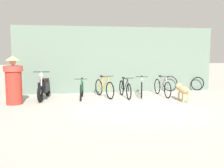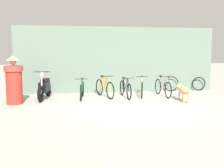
{
  "view_description": "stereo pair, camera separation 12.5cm",
  "coord_description": "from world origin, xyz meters",
  "px_view_note": "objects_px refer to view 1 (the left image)",
  "views": [
    {
      "loc": [
        -2.3,
        -7.76,
        1.78
      ],
      "look_at": [
        -0.66,
        1.21,
        0.65
      ],
      "focal_mm": 42.0,
      "sensor_mm": 36.0,
      "label": 1
    },
    {
      "loc": [
        -2.17,
        -7.79,
        1.78
      ],
      "look_at": [
        -0.66,
        1.21,
        0.65
      ],
      "focal_mm": 42.0,
      "sensor_mm": 36.0,
      "label": 2
    }
  ],
  "objects_px": {
    "bicycle_2": "(125,89)",
    "bicycle_4": "(162,87)",
    "motorcycle": "(44,88)",
    "person_in_robes": "(14,80)",
    "bicycle_3": "(142,88)",
    "spare_tire_left": "(197,84)",
    "bicycle_1": "(104,88)",
    "bicycle_0": "(82,90)",
    "spare_tire_right": "(170,84)",
    "stray_dog": "(182,90)"
  },
  "relations": [
    {
      "from": "bicycle_2",
      "to": "bicycle_4",
      "type": "relative_size",
      "value": 0.98
    },
    {
      "from": "motorcycle",
      "to": "person_in_robes",
      "type": "distance_m",
      "value": 1.3
    },
    {
      "from": "bicycle_3",
      "to": "spare_tire_left",
      "type": "bearing_deg",
      "value": 125.75
    },
    {
      "from": "bicycle_1",
      "to": "spare_tire_left",
      "type": "xyz_separation_m",
      "value": [
        4.52,
        1.03,
        -0.04
      ]
    },
    {
      "from": "bicycle_1",
      "to": "bicycle_4",
      "type": "bearing_deg",
      "value": 69.61
    },
    {
      "from": "bicycle_0",
      "to": "spare_tire_right",
      "type": "xyz_separation_m",
      "value": [
        4.07,
        1.19,
        0.01
      ]
    },
    {
      "from": "person_in_robes",
      "to": "spare_tire_left",
      "type": "distance_m",
      "value": 7.97
    },
    {
      "from": "bicycle_2",
      "to": "spare_tire_left",
      "type": "bearing_deg",
      "value": 105.93
    },
    {
      "from": "bicycle_2",
      "to": "bicycle_3",
      "type": "distance_m",
      "value": 0.75
    },
    {
      "from": "stray_dog",
      "to": "spare_tire_right",
      "type": "bearing_deg",
      "value": -9.41
    },
    {
      "from": "bicycle_1",
      "to": "person_in_robes",
      "type": "relative_size",
      "value": 0.98
    },
    {
      "from": "spare_tire_right",
      "to": "bicycle_0",
      "type": "bearing_deg",
      "value": -163.73
    },
    {
      "from": "motorcycle",
      "to": "stray_dog",
      "type": "relative_size",
      "value": 1.53
    },
    {
      "from": "spare_tire_left",
      "to": "bicycle_1",
      "type": "bearing_deg",
      "value": -167.18
    },
    {
      "from": "bicycle_2",
      "to": "bicycle_1",
      "type": "bearing_deg",
      "value": -105.78
    },
    {
      "from": "bicycle_4",
      "to": "bicycle_3",
      "type": "bearing_deg",
      "value": -99.83
    },
    {
      "from": "bicycle_2",
      "to": "person_in_robes",
      "type": "xyz_separation_m",
      "value": [
        -4.01,
        -0.64,
        0.48
      ]
    },
    {
      "from": "motorcycle",
      "to": "spare_tire_right",
      "type": "relative_size",
      "value": 2.76
    },
    {
      "from": "spare_tire_left",
      "to": "bicycle_0",
      "type": "bearing_deg",
      "value": -167.51
    },
    {
      "from": "bicycle_0",
      "to": "bicycle_3",
      "type": "bearing_deg",
      "value": 100.93
    },
    {
      "from": "bicycle_4",
      "to": "spare_tire_right",
      "type": "relative_size",
      "value": 2.51
    },
    {
      "from": "bicycle_3",
      "to": "spare_tire_left",
      "type": "xyz_separation_m",
      "value": [
        2.99,
        1.04,
        -0.03
      ]
    },
    {
      "from": "bicycle_1",
      "to": "bicycle_3",
      "type": "bearing_deg",
      "value": 72.53
    },
    {
      "from": "bicycle_1",
      "to": "bicycle_2",
      "type": "height_order",
      "value": "bicycle_1"
    },
    {
      "from": "bicycle_2",
      "to": "spare_tire_left",
      "type": "relative_size",
      "value": 2.7
    },
    {
      "from": "stray_dog",
      "to": "motorcycle",
      "type": "bearing_deg",
      "value": 78.33
    },
    {
      "from": "bicycle_0",
      "to": "stray_dog",
      "type": "height_order",
      "value": "bicycle_0"
    },
    {
      "from": "bicycle_0",
      "to": "person_in_robes",
      "type": "bearing_deg",
      "value": -66.9
    },
    {
      "from": "bicycle_0",
      "to": "motorcycle",
      "type": "xyz_separation_m",
      "value": [
        -1.4,
        0.16,
        0.08
      ]
    },
    {
      "from": "person_in_robes",
      "to": "bicycle_0",
      "type": "bearing_deg",
      "value": 175.83
    },
    {
      "from": "motorcycle",
      "to": "spare_tire_right",
      "type": "xyz_separation_m",
      "value": [
        5.47,
        1.03,
        -0.07
      ]
    },
    {
      "from": "spare_tire_left",
      "to": "stray_dog",
      "type": "bearing_deg",
      "value": -128.35
    },
    {
      "from": "bicycle_1",
      "to": "bicycle_4",
      "type": "relative_size",
      "value": 0.93
    },
    {
      "from": "bicycle_4",
      "to": "motorcycle",
      "type": "relative_size",
      "value": 0.91
    },
    {
      "from": "stray_dog",
      "to": "spare_tire_right",
      "type": "xyz_separation_m",
      "value": [
        0.52,
        2.34,
        -0.07
      ]
    },
    {
      "from": "stray_dog",
      "to": "person_in_robes",
      "type": "relative_size",
      "value": 0.75
    },
    {
      "from": "bicycle_0",
      "to": "spare_tire_left",
      "type": "distance_m",
      "value": 5.54
    },
    {
      "from": "bicycle_3",
      "to": "person_in_robes",
      "type": "height_order",
      "value": "person_in_robes"
    },
    {
      "from": "bicycle_0",
      "to": "bicycle_3",
      "type": "xyz_separation_m",
      "value": [
        2.41,
        0.15,
        0.01
      ]
    },
    {
      "from": "bicycle_3",
      "to": "stray_dog",
      "type": "height_order",
      "value": "bicycle_3"
    },
    {
      "from": "motorcycle",
      "to": "person_in_robes",
      "type": "relative_size",
      "value": 1.15
    },
    {
      "from": "spare_tire_right",
      "to": "motorcycle",
      "type": "bearing_deg",
      "value": -169.37
    },
    {
      "from": "bicycle_0",
      "to": "bicycle_2",
      "type": "distance_m",
      "value": 1.68
    },
    {
      "from": "bicycle_3",
      "to": "bicycle_4",
      "type": "bearing_deg",
      "value": 97.7
    },
    {
      "from": "bicycle_4",
      "to": "spare_tire_right",
      "type": "xyz_separation_m",
      "value": [
        0.84,
        1.16,
        -0.01
      ]
    },
    {
      "from": "bicycle_2",
      "to": "stray_dog",
      "type": "bearing_deg",
      "value": 56.76
    },
    {
      "from": "bicycle_0",
      "to": "person_in_robes",
      "type": "distance_m",
      "value": 2.47
    },
    {
      "from": "bicycle_0",
      "to": "motorcycle",
      "type": "bearing_deg",
      "value": -89.27
    },
    {
      "from": "bicycle_1",
      "to": "stray_dog",
      "type": "height_order",
      "value": "bicycle_1"
    },
    {
      "from": "spare_tire_left",
      "to": "spare_tire_right",
      "type": "xyz_separation_m",
      "value": [
        -1.34,
        -0.01,
        0.03
      ]
    }
  ]
}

